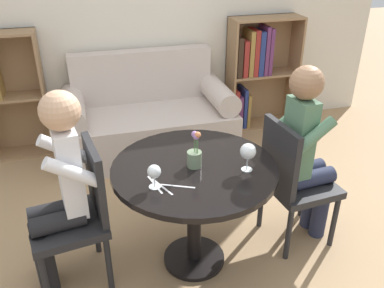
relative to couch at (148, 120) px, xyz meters
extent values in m
plane|color=tan|center=(0.00, -1.61, -0.31)|extent=(16.00, 16.00, 0.00)
cube|color=silver|center=(0.00, 0.43, 1.04)|extent=(5.20, 0.05, 2.70)
cylinder|color=black|center=(0.00, -1.61, 0.39)|extent=(0.97, 0.97, 0.03)
cylinder|color=black|center=(0.00, -1.61, 0.05)|extent=(0.09, 0.09, 0.66)
cylinder|color=black|center=(0.00, -1.61, -0.30)|extent=(0.40, 0.40, 0.03)
cube|color=beige|center=(0.00, -0.05, -0.10)|extent=(1.59, 0.80, 0.42)
cube|color=beige|center=(0.00, 0.27, 0.36)|extent=(1.37, 0.16, 0.50)
cylinder|color=beige|center=(-0.68, -0.05, 0.22)|extent=(0.22, 0.72, 0.22)
cylinder|color=beige|center=(0.68, -0.05, 0.22)|extent=(0.22, 0.72, 0.22)
cube|color=#93704C|center=(-1.28, 0.37, 0.27)|extent=(0.74, 0.02, 1.17)
cube|color=#93704C|center=(-0.92, 0.24, 0.27)|extent=(0.02, 0.28, 1.17)
cube|color=#93704C|center=(-1.28, 0.24, -0.30)|extent=(0.70, 0.28, 0.02)
cube|color=#93704C|center=(-1.28, 0.24, 0.27)|extent=(0.70, 0.28, 0.02)
cube|color=#93704C|center=(1.28, 0.37, 0.27)|extent=(0.74, 0.02, 1.17)
cube|color=#93704C|center=(0.92, 0.24, 0.27)|extent=(0.02, 0.28, 1.17)
cube|color=#93704C|center=(1.64, 0.24, 0.27)|extent=(0.02, 0.28, 1.17)
cube|color=#93704C|center=(1.28, 0.24, -0.30)|extent=(0.70, 0.28, 0.02)
cube|color=#93704C|center=(1.28, 0.24, 0.27)|extent=(0.70, 0.28, 0.02)
cube|color=#93704C|center=(1.28, 0.24, 0.85)|extent=(0.70, 0.28, 0.02)
cube|color=maroon|center=(0.97, 0.23, -0.08)|extent=(0.04, 0.23, 0.42)
cube|color=#602D5B|center=(1.02, 0.23, -0.11)|extent=(0.04, 0.23, 0.36)
cube|color=navy|center=(1.07, 0.23, -0.07)|extent=(0.04, 0.23, 0.43)
cube|color=olive|center=(1.11, 0.23, -0.11)|extent=(0.03, 0.23, 0.37)
cube|color=#332319|center=(0.98, 0.23, 0.49)|extent=(0.05, 0.23, 0.40)
cube|color=maroon|center=(1.04, 0.23, 0.47)|extent=(0.05, 0.23, 0.37)
cube|color=olive|center=(1.10, 0.23, 0.51)|extent=(0.05, 0.23, 0.46)
cube|color=maroon|center=(1.15, 0.23, 0.52)|extent=(0.05, 0.23, 0.47)
cube|color=navy|center=(1.21, 0.23, 0.51)|extent=(0.05, 0.23, 0.45)
cube|color=#602D5B|center=(1.26, 0.23, 0.53)|extent=(0.04, 0.23, 0.50)
cube|color=#602D5B|center=(1.31, 0.23, 0.52)|extent=(0.04, 0.23, 0.48)
cylinder|color=#232326|center=(-0.96, -1.41, -0.11)|extent=(0.04, 0.04, 0.40)
cylinder|color=#232326|center=(-0.90, -1.76, -0.11)|extent=(0.04, 0.04, 0.40)
cylinder|color=#232326|center=(-0.60, -1.36, -0.11)|extent=(0.04, 0.04, 0.40)
cylinder|color=#232326|center=(-0.55, -1.71, -0.11)|extent=(0.04, 0.04, 0.40)
cube|color=#232326|center=(-0.75, -1.56, 0.11)|extent=(0.48, 0.48, 0.05)
cube|color=#232326|center=(-0.57, -1.53, 0.36)|extent=(0.09, 0.38, 0.45)
cylinder|color=#232326|center=(0.95, -1.73, -0.11)|extent=(0.04, 0.04, 0.40)
cylinder|color=#232326|center=(0.92, -1.37, -0.11)|extent=(0.04, 0.04, 0.40)
cylinder|color=#232326|center=(0.59, -1.76, -0.11)|extent=(0.04, 0.04, 0.40)
cylinder|color=#232326|center=(0.56, -1.40, -0.11)|extent=(0.04, 0.04, 0.40)
cube|color=#232326|center=(0.75, -1.56, 0.11)|extent=(0.46, 0.46, 0.05)
cube|color=#232326|center=(0.56, -1.58, 0.36)|extent=(0.07, 0.38, 0.45)
cylinder|color=black|center=(-0.92, -1.53, -0.09)|extent=(0.11, 0.11, 0.45)
cylinder|color=black|center=(-0.90, -1.64, -0.09)|extent=(0.11, 0.11, 0.45)
cylinder|color=black|center=(-0.81, -1.52, 0.19)|extent=(0.31, 0.15, 0.11)
cylinder|color=black|center=(-0.79, -1.63, 0.19)|extent=(0.31, 0.15, 0.11)
cube|color=white|center=(-0.69, -1.56, 0.45)|extent=(0.15, 0.22, 0.52)
cylinder|color=white|center=(-0.71, -1.42, 0.53)|extent=(0.29, 0.11, 0.23)
cylinder|color=white|center=(-0.67, -1.69, 0.53)|extent=(0.29, 0.11, 0.23)
sphere|color=tan|center=(-0.69, -1.56, 0.82)|extent=(0.21, 0.21, 0.21)
cylinder|color=#282D47|center=(0.92, -1.60, -0.09)|extent=(0.11, 0.11, 0.45)
cylinder|color=#282D47|center=(0.91, -1.49, -0.09)|extent=(0.11, 0.11, 0.45)
cylinder|color=#282D47|center=(0.81, -1.61, 0.19)|extent=(0.31, 0.14, 0.11)
cylinder|color=#282D47|center=(0.80, -1.50, 0.19)|extent=(0.31, 0.14, 0.11)
cube|color=#517A5B|center=(0.69, -1.56, 0.47)|extent=(0.14, 0.21, 0.54)
cylinder|color=#517A5B|center=(0.71, -1.70, 0.55)|extent=(0.29, 0.10, 0.23)
cylinder|color=#517A5B|center=(0.68, -1.43, 0.55)|extent=(0.29, 0.10, 0.23)
sphere|color=#936B4C|center=(0.69, -1.56, 0.84)|extent=(0.20, 0.20, 0.20)
cylinder|color=white|center=(-0.26, -1.76, 0.41)|extent=(0.06, 0.06, 0.00)
cylinder|color=white|center=(-0.26, -1.76, 0.45)|extent=(0.01, 0.01, 0.06)
sphere|color=white|center=(-0.26, -1.76, 0.51)|extent=(0.07, 0.07, 0.07)
sphere|color=maroon|center=(-0.26, -1.76, 0.50)|extent=(0.05, 0.05, 0.05)
cylinder|color=white|center=(0.28, -1.73, 0.41)|extent=(0.06, 0.06, 0.00)
cylinder|color=white|center=(0.28, -1.73, 0.46)|extent=(0.01, 0.01, 0.08)
sphere|color=white|center=(0.28, -1.73, 0.53)|extent=(0.09, 0.09, 0.09)
sphere|color=beige|center=(0.28, -1.73, 0.52)|extent=(0.07, 0.07, 0.07)
cylinder|color=gray|center=(0.00, -1.61, 0.46)|extent=(0.09, 0.09, 0.09)
cylinder|color=#4C7A42|center=(0.01, -1.62, 0.56)|extent=(0.01, 0.00, 0.10)
sphere|color=#9E70B2|center=(0.01, -1.62, 0.61)|extent=(0.04, 0.04, 0.04)
cylinder|color=#4C7A42|center=(0.01, -1.63, 0.56)|extent=(0.01, 0.00, 0.12)
sphere|color=#E07F4C|center=(0.01, -1.63, 0.62)|extent=(0.04, 0.04, 0.04)
cylinder|color=#4C7A42|center=(0.00, -1.61, 0.56)|extent=(0.01, 0.01, 0.11)
sphere|color=#9E70B2|center=(0.00, -1.61, 0.62)|extent=(0.04, 0.04, 0.04)
cube|color=silver|center=(-0.14, -1.79, 0.41)|extent=(0.18, 0.09, 0.00)
cube|color=silver|center=(-0.22, -1.77, 0.41)|extent=(0.08, 0.18, 0.00)
cube|color=silver|center=(-0.26, -1.74, 0.41)|extent=(0.05, 0.19, 0.00)
camera|label=1|loc=(-0.56, -3.56, 1.63)|focal=38.00mm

